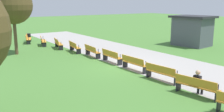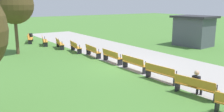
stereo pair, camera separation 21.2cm
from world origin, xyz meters
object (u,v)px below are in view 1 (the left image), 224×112
object	(u,v)px
bench_4	(92,51)
tree_1	(13,5)
trash_bin	(29,37)
person_seated	(198,82)
bench_0	(28,38)
bench_7	(161,72)
bench_8	(196,86)
bench_3	(74,47)
kiosk	(192,30)
bench_1	(43,41)
bench_2	(58,43)
bench_6	(134,63)
bench_5	(111,56)

from	to	relation	value
bench_4	tree_1	distance (m)	7.13
trash_bin	person_seated	bearing A→B (deg)	4.04
bench_0	trash_bin	world-z (taller)	bench_0
bench_7	trash_bin	size ratio (longest dim) A/B	2.49
tree_1	bench_8	bearing A→B (deg)	16.72
bench_3	bench_7	world-z (taller)	same
bench_0	bench_4	world-z (taller)	same
bench_0	bench_8	distance (m)	19.30
bench_8	kiosk	world-z (taller)	kiosk
tree_1	bench_1	bearing A→B (deg)	131.85
bench_7	bench_4	bearing A→B (deg)	174.70
bench_2	bench_8	world-z (taller)	same
bench_2	kiosk	xyz separation A→B (m)	(5.94, 11.26, 1.00)
bench_3	person_seated	distance (m)	12.11
trash_bin	bench_4	bearing A→B (deg)	8.41
bench_3	bench_4	distance (m)	2.44
bench_0	bench_6	xyz separation A→B (m)	(14.36, 2.23, 0.00)
bench_0	person_seated	bearing A→B (deg)	25.16
bench_4	bench_7	bearing A→B (deg)	5.30
bench_4	bench_3	bearing A→B (deg)	-167.65
kiosk	bench_2	bearing A→B (deg)	-123.78
bench_3	tree_1	size ratio (longest dim) A/B	0.37
kiosk	bench_6	bearing A→B (deg)	-76.13
bench_4	trash_bin	world-z (taller)	bench_4
bench_1	bench_4	bearing A→B (deg)	26.48
bench_6	person_seated	bearing A→B (deg)	-5.41
bench_2	bench_8	size ratio (longest dim) A/B	1.00
kiosk	trash_bin	bearing A→B (deg)	-140.73
bench_0	kiosk	bearing A→B (deg)	69.29
bench_1	bench_6	distance (m)	12.13
bench_7	tree_1	bearing A→B (deg)	-164.07
bench_4	bench_8	size ratio (longest dim) A/B	0.99
bench_3	person_seated	world-z (taller)	person_seated
bench_2	bench_5	bearing A→B (deg)	19.42
person_seated	bench_7	bearing A→B (deg)	167.40
bench_5	bench_2	bearing A→B (deg)	-171.18
bench_1	trash_bin	bearing A→B (deg)	-159.89
bench_8	bench_1	bearing A→B (deg)	174.68
bench_4	bench_8	bearing A→B (deg)	3.54
bench_0	bench_7	world-z (taller)	same
bench_7	person_seated	size ratio (longest dim) A/B	1.67
bench_3	bench_6	xyz separation A→B (m)	(7.29, 0.45, 0.00)
bench_0	tree_1	size ratio (longest dim) A/B	0.37
bench_5	person_seated	bearing A→B (deg)	-0.65
bench_4	person_seated	distance (m)	9.69
bench_1	bench_3	xyz separation A→B (m)	(4.76, 1.04, 0.00)
bench_1	tree_1	xyz separation A→B (m)	(2.85, -3.18, 3.43)
bench_4	bench_5	distance (m)	2.44
person_seated	trash_bin	xyz separation A→B (m)	(-20.59, -1.46, -0.23)
bench_5	bench_6	world-z (taller)	same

